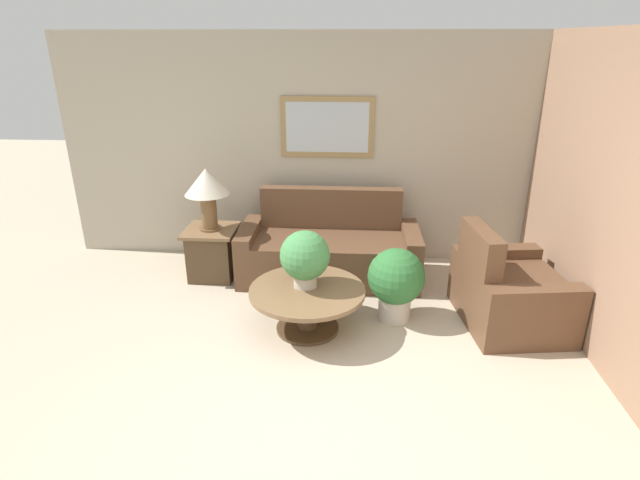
% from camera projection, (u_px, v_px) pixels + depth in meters
% --- Properties ---
extents(ground_plane, '(20.00, 20.00, 0.00)m').
position_uv_depth(ground_plane, '(320.00, 414.00, 3.58)').
color(ground_plane, '#BCAD93').
extents(wall_back, '(6.42, 0.09, 2.60)m').
position_uv_depth(wall_back, '(336.00, 151.00, 5.75)').
color(wall_back, '#B2A893').
rests_on(wall_back, ground_plane).
extents(wall_right, '(0.06, 4.84, 2.60)m').
position_uv_depth(wall_right, '(592.00, 190.00, 4.27)').
color(wall_right, '#937056').
rests_on(wall_right, ground_plane).
extents(couch_main, '(1.97, 0.86, 0.94)m').
position_uv_depth(couch_main, '(329.00, 250.00, 5.57)').
color(couch_main, brown).
rests_on(couch_main, ground_plane).
extents(armchair, '(0.99, 1.16, 0.94)m').
position_uv_depth(armchair, '(508.00, 293.00, 4.65)').
color(armchair, brown).
rests_on(armchair, ground_plane).
extents(coffee_table, '(1.05, 1.05, 0.42)m').
position_uv_depth(coffee_table, '(307.00, 300.00, 4.52)').
color(coffee_table, '#4C3823').
rests_on(coffee_table, ground_plane).
extents(side_table, '(0.56, 0.56, 0.57)m').
position_uv_depth(side_table, '(213.00, 252.00, 5.57)').
color(side_table, '#4C3823').
rests_on(side_table, ground_plane).
extents(table_lamp, '(0.48, 0.48, 0.68)m').
position_uv_depth(table_lamp, '(207.00, 187.00, 5.29)').
color(table_lamp, brown).
rests_on(table_lamp, side_table).
extents(potted_plant_on_table, '(0.45, 0.45, 0.53)m').
position_uv_depth(potted_plant_on_table, '(305.00, 257.00, 4.42)').
color(potted_plant_on_table, beige).
rests_on(potted_plant_on_table, coffee_table).
extents(potted_plant_floor, '(0.53, 0.53, 0.71)m').
position_uv_depth(potted_plant_floor, '(396.00, 281.00, 4.66)').
color(potted_plant_floor, beige).
rests_on(potted_plant_floor, ground_plane).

